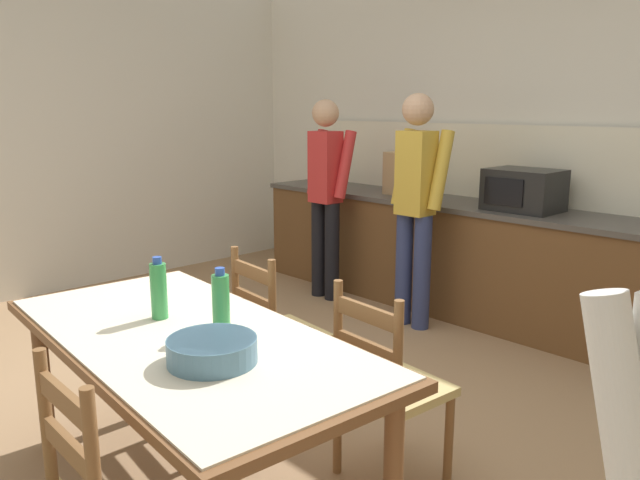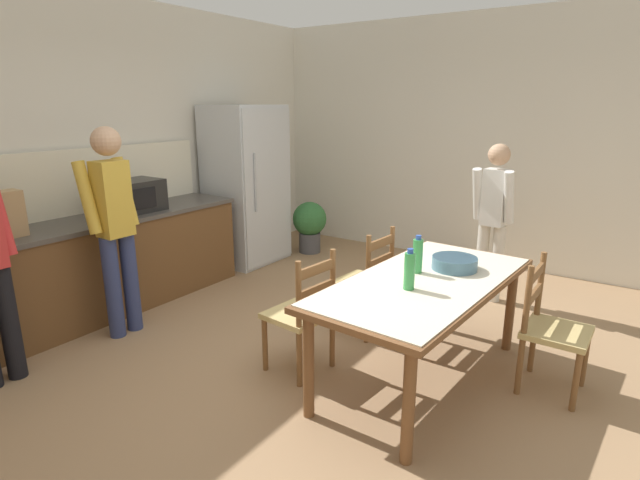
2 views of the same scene
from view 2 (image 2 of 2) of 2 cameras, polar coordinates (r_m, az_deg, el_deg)
name	(u,v)px [view 2 (image 2 of 2)]	position (r m, az deg, el deg)	size (l,w,h in m)	color
ground_plane	(318,366)	(3.85, -0.25, -14.16)	(8.32, 8.32, 0.00)	#9E7A56
wall_back	(89,151)	(5.35, -24.85, 9.17)	(6.52, 0.12, 2.90)	silver
wall_right	(472,142)	(6.33, 16.95, 10.67)	(0.12, 5.20, 2.90)	silver
kitchen_counter	(65,276)	(4.87, -27.13, -3.70)	(3.56, 0.66, 0.89)	brown
counter_splashback	(34,188)	(4.97, -29.91, 5.20)	(3.52, 0.03, 0.60)	#EFE8CB
refrigerator	(247,185)	(6.11, -8.39, 6.20)	(0.85, 0.73, 1.88)	silver
microwave	(134,196)	(5.09, -20.52, 4.74)	(0.50, 0.39, 0.30)	black
paper_bag	(5,214)	(4.52, -32.30, 2.48)	(0.24, 0.16, 0.36)	tan
dining_table	(424,290)	(3.48, 11.84, -5.66)	(1.91, 1.01, 0.75)	brown
bottle_near_centre	(409,271)	(3.22, 10.19, -3.46)	(0.07, 0.07, 0.27)	green
bottle_off_centre	(418,255)	(3.54, 11.09, -1.75)	(0.07, 0.07, 0.27)	green
serving_bowl	(455,262)	(3.69, 15.13, -2.47)	(0.32, 0.32, 0.09)	slate
chair_side_far_left	(302,314)	(3.61, -2.03, -8.44)	(0.46, 0.44, 0.91)	brown
chair_side_near_right	(551,329)	(3.72, 24.90, -9.21)	(0.43, 0.41, 0.91)	brown
chair_side_far_right	(366,282)	(4.24, 5.29, -4.80)	(0.45, 0.43, 0.91)	brown
person_at_counter	(114,222)	(4.37, -22.46, 1.94)	(0.43, 0.30, 1.73)	navy
person_by_table	(493,215)	(5.07, 19.19, 2.74)	(0.28, 0.40, 1.54)	silver
potted_plant	(310,223)	(6.49, -1.20, 1.91)	(0.44, 0.44, 0.67)	#4C4C51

